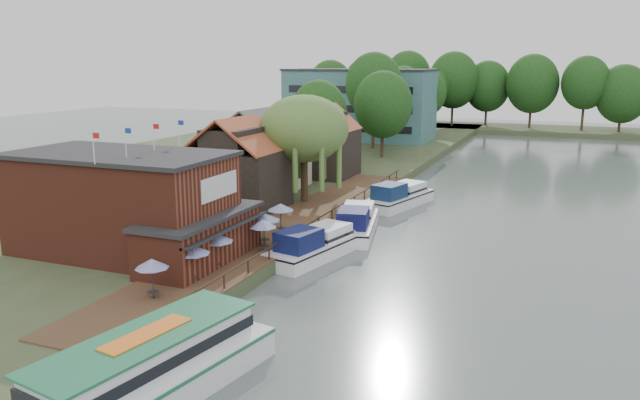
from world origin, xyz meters
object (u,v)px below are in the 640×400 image
at_px(cruiser_1, 356,219).
at_px(umbrella_2, 216,251).
at_px(umbrella_1, 193,264).
at_px(cruiser_0, 315,241).
at_px(swan, 167,353).
at_px(cottage_a, 238,164).
at_px(umbrella_5, 281,218).
at_px(umbrella_0, 153,279).
at_px(tour_boat, 135,374).
at_px(cruiser_2, 399,194).
at_px(willow, 304,149).
at_px(pub, 144,205).
at_px(cottage_c, 324,141).
at_px(umbrella_3, 263,236).
at_px(hotel_block, 360,104).
at_px(umbrella_4, 264,229).

bearing_deg(cruiser_1, umbrella_2, -119.04).
xyz_separation_m(umbrella_1, cruiser_0, (3.78, 10.51, -1.00)).
height_order(cruiser_1, swan, cruiser_1).
relative_size(cottage_a, umbrella_5, 3.62).
bearing_deg(swan, umbrella_0, 132.89).
relative_size(umbrella_2, tour_boat, 0.16).
bearing_deg(cruiser_2, umbrella_5, -91.54).
distance_m(umbrella_1, cruiser_0, 11.22).
relative_size(willow, umbrella_1, 4.39).
height_order(pub, tour_boat, pub).
bearing_deg(umbrella_2, cottage_c, 100.21).
relative_size(umbrella_0, umbrella_3, 1.00).
bearing_deg(umbrella_3, umbrella_2, -105.32).
bearing_deg(swan, umbrella_3, 97.92).
bearing_deg(tour_boat, umbrella_5, 111.63).
bearing_deg(cottage_c, swan, -78.07).
distance_m(cottage_a, umbrella_3, 14.62).
bearing_deg(tour_boat, cruiser_1, 101.09).
distance_m(cottage_a, willow, 6.80).
xyz_separation_m(willow, cruiser_2, (8.00, 5.87, -4.90)).
relative_size(hotel_block, umbrella_2, 10.69).
bearing_deg(cruiser_2, cruiser_0, -79.21).
height_order(hotel_block, umbrella_4, hotel_block).
xyz_separation_m(umbrella_1, umbrella_5, (0.06, 12.35, 0.00)).
bearing_deg(willow, cruiser_1, -38.23).
xyz_separation_m(umbrella_4, cruiser_0, (3.46, 1.54, -1.00)).
relative_size(hotel_block, cottage_c, 2.99).
xyz_separation_m(umbrella_2, umbrella_4, (0.38, 6.16, 0.00)).
bearing_deg(umbrella_4, umbrella_1, -92.02).
xyz_separation_m(umbrella_1, swan, (3.15, -7.24, -2.07)).
bearing_deg(hotel_block, willow, -77.29).
height_order(umbrella_0, umbrella_3, same).
bearing_deg(umbrella_2, tour_boat, -71.42).
xyz_separation_m(hotel_block, umbrella_0, (13.75, -77.94, -4.86)).
height_order(cottage_a, tour_boat, cottage_a).
bearing_deg(cruiser_0, cruiser_2, 98.63).
bearing_deg(tour_boat, cottage_a, 122.26).
xyz_separation_m(umbrella_4, cruiser_1, (4.15, 9.00, -0.97)).
xyz_separation_m(willow, umbrella_1, (2.85, -23.73, -3.93)).
distance_m(pub, cruiser_2, 28.51).
height_order(cottage_a, umbrella_3, cottage_a).
xyz_separation_m(cruiser_0, tour_boat, (1.02, -22.15, 0.30)).
xyz_separation_m(cottage_a, umbrella_0, (6.75, -21.94, -2.96)).
bearing_deg(tour_boat, hotel_block, 112.95).
xyz_separation_m(umbrella_5, swan, (3.09, -19.59, -2.07)).
xyz_separation_m(umbrella_0, cruiser_1, (5.06, 21.17, -0.97)).
xyz_separation_m(cottage_c, cruiser_0, (10.13, -27.22, -3.96)).
xyz_separation_m(cottage_c, willow, (3.50, -14.00, 0.96)).
bearing_deg(umbrella_5, pub, -126.63).
bearing_deg(cruiser_2, willow, -128.83).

